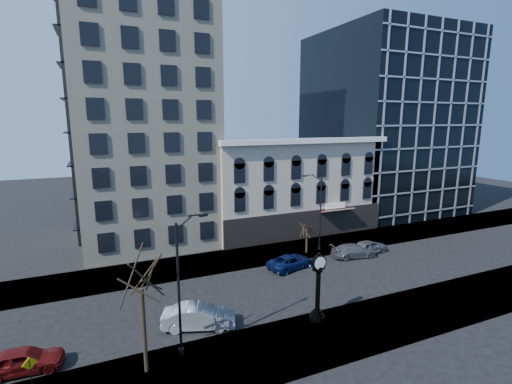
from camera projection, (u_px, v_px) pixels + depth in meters
name	position (u px, v px, depth m)	size (l,w,h in m)	color
ground	(253.00, 293.00, 31.90)	(160.00, 160.00, 0.00)	black
sidewalk_far	(224.00, 260.00, 39.10)	(160.00, 6.00, 0.12)	gray
sidewalk_near	(300.00, 343.00, 24.69)	(160.00, 6.00, 0.12)	gray
cream_tower	(141.00, 79.00, 42.81)	(15.90, 15.40, 42.50)	beige
victorian_row	(289.00, 185.00, 49.75)	(22.60, 11.19, 12.50)	#B8AB98
glass_office	(383.00, 124.00, 60.53)	(20.00, 20.15, 28.00)	black
street_clock	(318.00, 290.00, 27.04)	(1.18, 1.18, 5.22)	black
street_lamp_near	(187.00, 249.00, 22.48)	(2.29, 0.92, 9.09)	black
street_lamp_far	(315.00, 192.00, 41.02)	(2.15, 1.11, 8.81)	black
bare_tree_near	(140.00, 270.00, 20.61)	(4.87, 4.87, 8.37)	#302518
bare_tree_far	(307.00, 225.00, 40.72)	(2.49, 2.49, 4.27)	#302518
warning_sign	(30.00, 369.00, 19.60)	(0.70, 0.31, 2.27)	black
car_near_a	(23.00, 360.00, 21.82)	(1.77, 4.40, 1.50)	maroon
car_near_b	(199.00, 316.00, 26.46)	(1.81, 5.18, 1.71)	#A5A8AD
car_far_a	(290.00, 262.00, 37.10)	(2.29, 4.96, 1.38)	#0C194C
car_far_b	(354.00, 251.00, 40.12)	(2.03, 4.99, 1.45)	#595B60
car_far_c	(369.00, 247.00, 41.29)	(1.80, 4.46, 1.52)	#595B60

